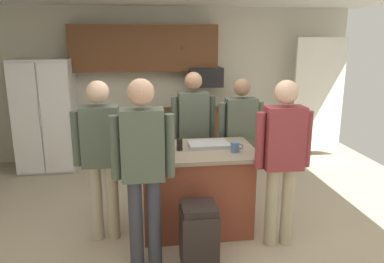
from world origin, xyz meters
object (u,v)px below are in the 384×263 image
at_px(person_guest_by_door, 101,151).
at_px(person_elder_center, 283,153).
at_px(person_host_foreground, 143,161).
at_px(trash_bin, 199,235).
at_px(person_guest_right, 240,133).
at_px(person_guest_left, 193,128).
at_px(serving_tray, 209,145).
at_px(tumbler_amber, 155,151).
at_px(glass_pilsner, 180,145).
at_px(microwave_over_range, 205,77).
at_px(refrigerator, 46,115).
at_px(kitchen_island, 196,188).
at_px(mug_blue_stoneware, 235,147).

height_order(person_guest_by_door, person_elder_center, person_elder_center).
distance_m(person_host_foreground, trash_bin, 0.89).
xyz_separation_m(person_elder_center, person_guest_right, (-0.15, 1.07, -0.07)).
relative_size(person_guest_left, trash_bin, 2.77).
relative_size(person_guest_right, trash_bin, 2.65).
xyz_separation_m(serving_tray, trash_bin, (-0.23, -0.81, -0.65)).
xyz_separation_m(person_guest_by_door, tumbler_amber, (0.55, -0.13, 0.01)).
bearing_deg(glass_pilsner, tumbler_amber, -140.18).
bearing_deg(person_host_foreground, person_guest_by_door, 78.96).
distance_m(microwave_over_range, glass_pilsner, 2.58).
bearing_deg(refrigerator, person_guest_right, -32.01).
height_order(kitchen_island, serving_tray, serving_tray).
xyz_separation_m(person_guest_by_door, trash_bin, (0.92, -0.61, -0.68)).
relative_size(refrigerator, trash_bin, 2.92).
relative_size(tumbler_amber, serving_tray, 0.31).
height_order(kitchen_island, mug_blue_stoneware, mug_blue_stoneware).
height_order(person_elder_center, mug_blue_stoneware, person_elder_center).
relative_size(refrigerator, mug_blue_stoneware, 13.33).
relative_size(person_host_foreground, person_guest_right, 1.09).
height_order(glass_pilsner, tumbler_amber, tumbler_amber).
bearing_deg(person_guest_right, tumbler_amber, -5.11).
bearing_deg(person_guest_left, person_guest_right, 77.47).
bearing_deg(trash_bin, glass_pilsner, 98.44).
bearing_deg(mug_blue_stoneware, kitchen_island, 159.30).
bearing_deg(person_guest_left, person_elder_center, 35.83).
relative_size(person_elder_center, glass_pilsner, 13.93).
relative_size(person_guest_right, glass_pilsner, 13.12).
height_order(tumbler_amber, mug_blue_stoneware, tumbler_amber).
bearing_deg(mug_blue_stoneware, microwave_over_range, 87.58).
xyz_separation_m(refrigerator, microwave_over_range, (2.60, 0.12, 0.56)).
bearing_deg(person_elder_center, tumbler_amber, 19.74).
distance_m(refrigerator, mug_blue_stoneware, 3.51).
bearing_deg(tumbler_amber, person_guest_left, 62.81).
bearing_deg(serving_tray, person_guest_left, 96.02).
relative_size(refrigerator, microwave_over_range, 3.18).
bearing_deg(person_guest_by_door, person_host_foreground, -58.52).
height_order(person_guest_by_door, person_guest_left, person_guest_by_door).
bearing_deg(refrigerator, glass_pilsner, -50.61).
relative_size(refrigerator, glass_pilsner, 14.45).
bearing_deg(serving_tray, person_guest_by_door, -170.29).
xyz_separation_m(person_guest_right, trash_bin, (-0.73, -1.32, -0.63)).
relative_size(kitchen_island, trash_bin, 2.13).
distance_m(refrigerator, kitchen_island, 3.15).
distance_m(microwave_over_range, serving_tray, 2.42).
height_order(person_guest_right, mug_blue_stoneware, person_guest_right).
relative_size(kitchen_island, glass_pilsner, 10.51).
distance_m(person_guest_left, tumbler_amber, 1.15).
distance_m(kitchen_island, person_host_foreground, 1.03).
distance_m(microwave_over_range, tumbler_amber, 2.87).
height_order(person_guest_left, mug_blue_stoneware, person_guest_left).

